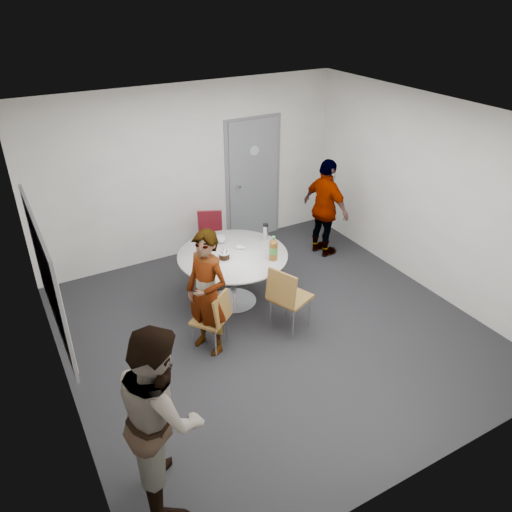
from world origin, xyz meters
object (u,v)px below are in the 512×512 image
door (253,180)px  person_left (162,413)px  table (235,260)px  person_right (326,208)px  whiteboard (47,275)px  chair_far (210,232)px  person_main (207,294)px  chair_near_left (215,316)px  chair_near_right (286,294)px

door → person_left: bearing=-127.6°
table → person_right: (1.90, 0.57, 0.13)m
whiteboard → chair_far: (2.54, 1.83, -0.94)m
door → person_left: door is taller
door → person_right: 1.34m
whiteboard → person_main: (1.61, -0.14, -0.66)m
person_main → person_left: bearing=-59.4°
chair_far → person_right: person_right is taller
chair_far → door: bearing=-130.4°
person_left → person_right: bearing=-43.1°
door → chair_near_left: bearing=-127.4°
person_main → person_left: (-1.10, -1.55, 0.07)m
chair_near_left → person_right: size_ratio=0.49×
chair_near_right → whiteboard: bearing=-118.8°
door → person_left: size_ratio=1.22×
chair_near_right → person_right: size_ratio=0.57×
chair_near_left → person_right: 2.91m
chair_near_right → door: bearing=137.7°
person_main → person_right: (2.64, 1.30, 0.01)m
whiteboard → person_right: size_ratio=1.19×
door → chair_near_left: size_ratio=2.70×
door → chair_far: (-1.02, -0.46, -0.52)m
door → person_left: 5.01m
table → person_left: 2.93m
table → chair_far: 1.26m
door → table: size_ratio=1.44×
door → chair_near_right: door is taller
person_left → table: bearing=-29.2°
whiteboard → person_right: (4.25, 1.16, -0.65)m
door → whiteboard: (-3.56, -2.28, 0.42)m
whiteboard → person_left: size_ratio=1.09×
whiteboard → person_left: 1.85m
chair_near_left → chair_far: (0.86, 2.00, 0.03)m
door → person_main: bearing=-128.8°
whiteboard → table: 2.54m
chair_near_left → chair_far: size_ratio=0.94×
chair_far → person_right: size_ratio=0.52×
chair_near_right → person_left: person_left is taller
table → door: bearing=54.3°
chair_far → person_left: bearing=85.5°
chair_near_left → chair_near_right: (0.92, -0.13, 0.09)m
table → person_right: person_right is taller
door → chair_near_right: 2.80m
whiteboard → table: bearing=14.1°
person_left → person_right: person_left is taller
chair_near_left → table: bearing=11.6°
chair_near_right → chair_far: size_ratio=1.10×
door → person_right: door is taller
chair_far → person_right: bearing=-175.8°
whiteboard → chair_near_left: 1.95m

